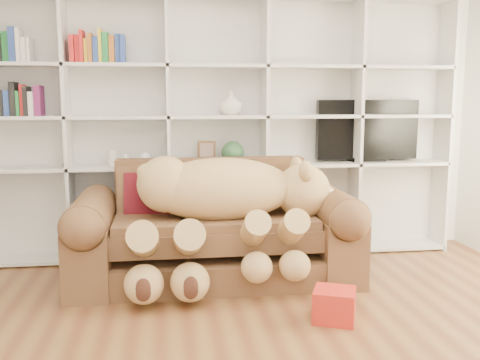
{
  "coord_description": "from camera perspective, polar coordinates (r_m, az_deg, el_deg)",
  "views": [
    {
      "loc": [
        -0.47,
        -2.57,
        1.46
      ],
      "look_at": [
        0.12,
        1.63,
        0.81
      ],
      "focal_mm": 40.0,
      "sensor_mm": 36.0,
      "label": 1
    }
  ],
  "objects": [
    {
      "name": "wall_back",
      "position": [
        5.09,
        -2.68,
        7.4
      ],
      "size": [
        5.0,
        0.02,
        2.7
      ],
      "primitive_type": "cube",
      "color": "white",
      "rests_on": "floor"
    },
    {
      "name": "bookshelf",
      "position": [
        4.94,
        -5.32,
        6.82
      ],
      "size": [
        4.43,
        0.35,
        2.4
      ],
      "color": "silver",
      "rests_on": "floor"
    },
    {
      "name": "sofa",
      "position": [
        4.39,
        -2.73,
        -5.88
      ],
      "size": [
        2.27,
        0.98,
        0.95
      ],
      "color": "brown",
      "rests_on": "floor"
    },
    {
      "name": "teddy_bear",
      "position": [
        4.14,
        -1.71,
        -2.46
      ],
      "size": [
        1.69,
        0.93,
        0.98
      ],
      "rotation": [
        0.0,
        0.0,
        -0.03
      ],
      "color": "tan",
      "rests_on": "sofa"
    },
    {
      "name": "throw_pillow",
      "position": [
        4.47,
        -9.82,
        -1.68
      ],
      "size": [
        0.39,
        0.23,
        0.39
      ],
      "primitive_type": "cube",
      "rotation": [
        -0.24,
        0.0,
        -0.06
      ],
      "color": "#590F22",
      "rests_on": "sofa"
    },
    {
      "name": "gift_box",
      "position": [
        3.69,
        10.02,
        -13.0
      ],
      "size": [
        0.34,
        0.34,
        0.21
      ],
      "primitive_type": "cube",
      "rotation": [
        0.0,
        0.0,
        -0.4
      ],
      "color": "red",
      "rests_on": "floor"
    },
    {
      "name": "tv",
      "position": [
        5.29,
        13.4,
        5.1
      ],
      "size": [
        0.99,
        0.18,
        0.59
      ],
      "color": "black",
      "rests_on": "bookshelf"
    },
    {
      "name": "picture_frame",
      "position": [
        4.91,
        -3.59,
        3.0
      ],
      "size": [
        0.17,
        0.04,
        0.2
      ],
      "primitive_type": "cube",
      "rotation": [
        0.0,
        0.0,
        -0.07
      ],
      "color": "#52331C",
      "rests_on": "bookshelf"
    },
    {
      "name": "green_vase",
      "position": [
        4.94,
        -0.77,
        2.94
      ],
      "size": [
        0.21,
        0.21,
        0.21
      ],
      "primitive_type": "sphere",
      "color": "#2E5935",
      "rests_on": "bookshelf"
    },
    {
      "name": "figurine_tall",
      "position": [
        4.93,
        -13.45,
        2.32
      ],
      "size": [
        0.09,
        0.09,
        0.15
      ],
      "primitive_type": "cylinder",
      "rotation": [
        0.0,
        0.0,
        -0.34
      ],
      "color": "beige",
      "rests_on": "bookshelf"
    },
    {
      "name": "figurine_short",
      "position": [
        4.92,
        -12.07,
        2.16
      ],
      "size": [
        0.07,
        0.07,
        0.11
      ],
      "primitive_type": "cylinder",
      "rotation": [
        0.0,
        0.0,
        0.14
      ],
      "color": "beige",
      "rests_on": "bookshelf"
    },
    {
      "name": "snow_globe",
      "position": [
        4.91,
        -10.04,
        2.27
      ],
      "size": [
        0.11,
        0.11,
        0.11
      ],
      "primitive_type": "sphere",
      "color": "white",
      "rests_on": "bookshelf"
    },
    {
      "name": "shelf_vase",
      "position": [
        4.91,
        -0.98,
        8.22
      ],
      "size": [
        0.24,
        0.24,
        0.22
      ],
      "primitive_type": "imported",
      "rotation": [
        0.0,
        0.0,
        -0.15
      ],
      "color": "silver",
      "rests_on": "bookshelf"
    }
  ]
}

